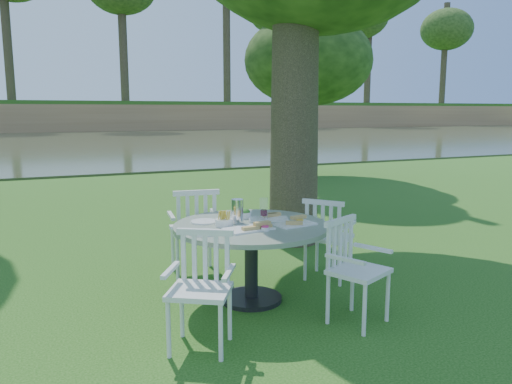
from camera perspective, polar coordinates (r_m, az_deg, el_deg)
ground at (r=5.44m, az=0.85°, el=-9.19°), size 140.00×140.00×0.00m
table at (r=4.51m, az=-0.55°, el=-5.41°), size 1.39×1.39×0.72m
chair_ne at (r=5.10m, az=7.99°, el=-4.69°), size 0.58×0.59×0.85m
chair_nw at (r=5.23m, az=-6.97°, el=-3.80°), size 0.52×0.49×0.93m
chair_sw at (r=3.74m, az=-6.15°, el=-9.88°), size 0.57×0.56×0.85m
chair_se at (r=4.19m, az=10.69°, el=-7.86°), size 0.56×0.54×0.85m
tableware at (r=4.49m, az=-1.32°, el=-3.08°), size 1.17×0.70×0.22m
river at (r=27.83m, az=-19.20°, el=5.23°), size 100.00×28.00×0.12m
far_bank at (r=46.21m, az=-21.21°, el=15.56°), size 100.00×18.00×15.20m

